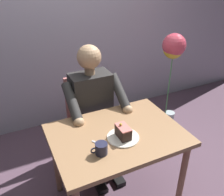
{
  "coord_description": "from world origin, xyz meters",
  "views": [
    {
      "loc": [
        0.67,
        1.3,
        1.81
      ],
      "look_at": [
        -0.0,
        -0.1,
        0.95
      ],
      "focal_mm": 38.76,
      "sensor_mm": 36.0,
      "label": 1
    }
  ],
  "objects_px": {
    "chair": "(89,116)",
    "balloon_display": "(173,52)",
    "dessert_spoon": "(101,147)",
    "dining_table": "(117,143)",
    "seated_person": "(94,111)",
    "coffee_cup": "(101,148)",
    "cake_slice": "(123,132)"
  },
  "relations": [
    {
      "from": "dessert_spoon",
      "to": "balloon_display",
      "type": "distance_m",
      "value": 1.44
    },
    {
      "from": "coffee_cup",
      "to": "balloon_display",
      "type": "height_order",
      "value": "balloon_display"
    },
    {
      "from": "dining_table",
      "to": "coffee_cup",
      "type": "xyz_separation_m",
      "value": [
        0.2,
        0.15,
        0.13
      ]
    },
    {
      "from": "chair",
      "to": "balloon_display",
      "type": "relative_size",
      "value": 0.73
    },
    {
      "from": "seated_person",
      "to": "balloon_display",
      "type": "bearing_deg",
      "value": -168.33
    },
    {
      "from": "dining_table",
      "to": "dessert_spoon",
      "type": "bearing_deg",
      "value": 27.72
    },
    {
      "from": "seated_person",
      "to": "balloon_display",
      "type": "height_order",
      "value": "seated_person"
    },
    {
      "from": "coffee_cup",
      "to": "balloon_display",
      "type": "relative_size",
      "value": 0.1
    },
    {
      "from": "chair",
      "to": "cake_slice",
      "type": "height_order",
      "value": "chair"
    },
    {
      "from": "cake_slice",
      "to": "coffee_cup",
      "type": "bearing_deg",
      "value": 21.86
    },
    {
      "from": "chair",
      "to": "dessert_spoon",
      "type": "xyz_separation_m",
      "value": [
        0.18,
        0.73,
        0.23
      ]
    },
    {
      "from": "chair",
      "to": "cake_slice",
      "type": "distance_m",
      "value": 0.76
    },
    {
      "from": "coffee_cup",
      "to": "dessert_spoon",
      "type": "height_order",
      "value": "coffee_cup"
    },
    {
      "from": "balloon_display",
      "to": "cake_slice",
      "type": "bearing_deg",
      "value": 36.68
    },
    {
      "from": "coffee_cup",
      "to": "chair",
      "type": "bearing_deg",
      "value": -104.05
    },
    {
      "from": "cake_slice",
      "to": "dessert_spoon",
      "type": "relative_size",
      "value": 0.95
    },
    {
      "from": "coffee_cup",
      "to": "dessert_spoon",
      "type": "relative_size",
      "value": 0.86
    },
    {
      "from": "seated_person",
      "to": "dessert_spoon",
      "type": "xyz_separation_m",
      "value": [
        0.18,
        0.56,
        0.07
      ]
    },
    {
      "from": "balloon_display",
      "to": "dessert_spoon",
      "type": "bearing_deg",
      "value": 32.9
    },
    {
      "from": "dining_table",
      "to": "seated_person",
      "type": "bearing_deg",
      "value": -90.0
    },
    {
      "from": "seated_person",
      "to": "cake_slice",
      "type": "relative_size",
      "value": 9.38
    },
    {
      "from": "dining_table",
      "to": "balloon_display",
      "type": "height_order",
      "value": "balloon_display"
    },
    {
      "from": "chair",
      "to": "dessert_spoon",
      "type": "bearing_deg",
      "value": 76.38
    },
    {
      "from": "dining_table",
      "to": "balloon_display",
      "type": "xyz_separation_m",
      "value": [
        -1.01,
        -0.67,
        0.37
      ]
    },
    {
      "from": "cake_slice",
      "to": "dessert_spoon",
      "type": "bearing_deg",
      "value": 7.18
    },
    {
      "from": "seated_person",
      "to": "balloon_display",
      "type": "relative_size",
      "value": 1.02
    },
    {
      "from": "cake_slice",
      "to": "balloon_display",
      "type": "height_order",
      "value": "balloon_display"
    },
    {
      "from": "chair",
      "to": "seated_person",
      "type": "xyz_separation_m",
      "value": [
        -0.0,
        0.17,
        0.16
      ]
    },
    {
      "from": "coffee_cup",
      "to": "dessert_spoon",
      "type": "bearing_deg",
      "value": -109.06
    },
    {
      "from": "dining_table",
      "to": "chair",
      "type": "bearing_deg",
      "value": -90.0
    },
    {
      "from": "dining_table",
      "to": "cake_slice",
      "type": "distance_m",
      "value": 0.16
    },
    {
      "from": "dining_table",
      "to": "dessert_spoon",
      "type": "height_order",
      "value": "dessert_spoon"
    }
  ]
}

